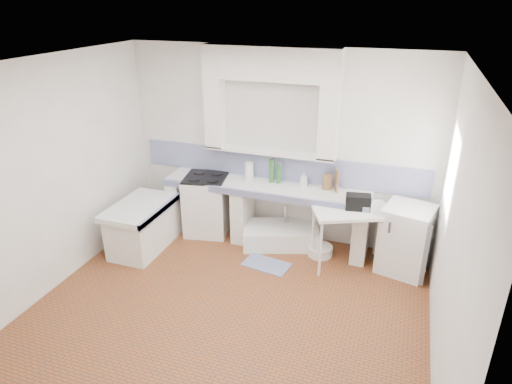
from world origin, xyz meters
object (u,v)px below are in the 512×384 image
(sink, at_px, (280,236))
(fridge, at_px, (405,239))
(side_table, at_px, (350,238))
(stove, at_px, (207,205))

(sink, height_order, fridge, fridge)
(side_table, distance_m, fridge, 0.72)
(side_table, relative_size, fridge, 1.09)
(sink, bearing_deg, side_table, -31.92)
(stove, xyz_separation_m, sink, (1.18, -0.01, -0.32))
(stove, relative_size, sink, 0.82)
(sink, bearing_deg, fridge, -22.67)
(fridge, bearing_deg, stove, -168.56)
(side_table, height_order, fridge, fridge)
(stove, height_order, sink, stove)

